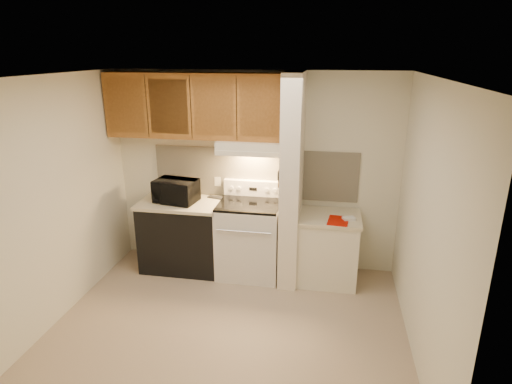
# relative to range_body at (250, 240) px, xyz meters

# --- Properties ---
(floor) EXTENTS (3.60, 3.60, 0.00)m
(floor) POSITION_rel_range_body_xyz_m (0.00, -1.16, -0.46)
(floor) COLOR tan
(floor) RESTS_ON ground
(ceiling) EXTENTS (3.60, 3.60, 0.00)m
(ceiling) POSITION_rel_range_body_xyz_m (0.00, -1.16, 2.04)
(ceiling) COLOR white
(ceiling) RESTS_ON wall_back
(wall_back) EXTENTS (3.60, 2.50, 0.02)m
(wall_back) POSITION_rel_range_body_xyz_m (0.00, 0.34, 0.79)
(wall_back) COLOR beige
(wall_back) RESTS_ON floor
(wall_left) EXTENTS (0.02, 3.00, 2.50)m
(wall_left) POSITION_rel_range_body_xyz_m (-1.80, -1.16, 0.79)
(wall_left) COLOR beige
(wall_left) RESTS_ON floor
(wall_right) EXTENTS (0.02, 3.00, 2.50)m
(wall_right) POSITION_rel_range_body_xyz_m (1.80, -1.16, 0.79)
(wall_right) COLOR beige
(wall_right) RESTS_ON floor
(backsplash) EXTENTS (2.60, 0.02, 0.63)m
(backsplash) POSITION_rel_range_body_xyz_m (0.00, 0.33, 0.78)
(backsplash) COLOR beige
(backsplash) RESTS_ON wall_back
(range_body) EXTENTS (0.76, 0.65, 0.92)m
(range_body) POSITION_rel_range_body_xyz_m (0.00, 0.00, 0.00)
(range_body) COLOR silver
(range_body) RESTS_ON floor
(oven_window) EXTENTS (0.50, 0.01, 0.30)m
(oven_window) POSITION_rel_range_body_xyz_m (0.00, -0.32, 0.04)
(oven_window) COLOR black
(oven_window) RESTS_ON range_body
(oven_handle) EXTENTS (0.65, 0.02, 0.02)m
(oven_handle) POSITION_rel_range_body_xyz_m (0.00, -0.35, 0.26)
(oven_handle) COLOR silver
(oven_handle) RESTS_ON range_body
(cooktop) EXTENTS (0.74, 0.64, 0.03)m
(cooktop) POSITION_rel_range_body_xyz_m (0.00, 0.00, 0.48)
(cooktop) COLOR black
(cooktop) RESTS_ON range_body
(range_backguard) EXTENTS (0.76, 0.08, 0.20)m
(range_backguard) POSITION_rel_range_body_xyz_m (0.00, 0.28, 0.59)
(range_backguard) COLOR silver
(range_backguard) RESTS_ON range_body
(range_display) EXTENTS (0.10, 0.01, 0.04)m
(range_display) POSITION_rel_range_body_xyz_m (0.00, 0.24, 0.59)
(range_display) COLOR black
(range_display) RESTS_ON range_backguard
(range_knob_left_outer) EXTENTS (0.05, 0.02, 0.05)m
(range_knob_left_outer) POSITION_rel_range_body_xyz_m (-0.28, 0.24, 0.59)
(range_knob_left_outer) COLOR silver
(range_knob_left_outer) RESTS_ON range_backguard
(range_knob_left_inner) EXTENTS (0.05, 0.02, 0.05)m
(range_knob_left_inner) POSITION_rel_range_body_xyz_m (-0.18, 0.24, 0.59)
(range_knob_left_inner) COLOR silver
(range_knob_left_inner) RESTS_ON range_backguard
(range_knob_right_inner) EXTENTS (0.05, 0.02, 0.05)m
(range_knob_right_inner) POSITION_rel_range_body_xyz_m (0.18, 0.24, 0.59)
(range_knob_right_inner) COLOR silver
(range_knob_right_inner) RESTS_ON range_backguard
(range_knob_right_outer) EXTENTS (0.05, 0.02, 0.05)m
(range_knob_right_outer) POSITION_rel_range_body_xyz_m (0.28, 0.24, 0.59)
(range_knob_right_outer) COLOR silver
(range_knob_right_outer) RESTS_ON range_backguard
(dishwasher_front) EXTENTS (1.00, 0.63, 0.87)m
(dishwasher_front) POSITION_rel_range_body_xyz_m (-0.88, 0.01, -0.03)
(dishwasher_front) COLOR black
(dishwasher_front) RESTS_ON floor
(left_countertop) EXTENTS (1.04, 0.67, 0.04)m
(left_countertop) POSITION_rel_range_body_xyz_m (-0.88, 0.01, 0.43)
(left_countertop) COLOR beige
(left_countertop) RESTS_ON dishwasher_front
(spoon_rest) EXTENTS (0.23, 0.13, 0.02)m
(spoon_rest) POSITION_rel_range_body_xyz_m (-0.48, 0.21, 0.46)
(spoon_rest) COLOR black
(spoon_rest) RESTS_ON left_countertop
(teal_jar) EXTENTS (0.12, 0.12, 0.11)m
(teal_jar) POSITION_rel_range_body_xyz_m (-1.23, 0.23, 0.50)
(teal_jar) COLOR #1D5E64
(teal_jar) RESTS_ON left_countertop
(outlet) EXTENTS (0.08, 0.01, 0.12)m
(outlet) POSITION_rel_range_body_xyz_m (-0.48, 0.32, 0.64)
(outlet) COLOR silver
(outlet) RESTS_ON backsplash
(microwave) EXTENTS (0.56, 0.42, 0.28)m
(microwave) POSITION_rel_range_body_xyz_m (-0.93, -0.01, 0.59)
(microwave) COLOR black
(microwave) RESTS_ON left_countertop
(partition_pillar) EXTENTS (0.22, 0.70, 2.50)m
(partition_pillar) POSITION_rel_range_body_xyz_m (0.51, -0.01, 0.79)
(partition_pillar) COLOR #F5E8CF
(partition_pillar) RESTS_ON floor
(pillar_trim) EXTENTS (0.01, 0.70, 0.04)m
(pillar_trim) POSITION_rel_range_body_xyz_m (0.39, -0.01, 0.84)
(pillar_trim) COLOR #9A5F26
(pillar_trim) RESTS_ON partition_pillar
(knife_strip) EXTENTS (0.02, 0.42, 0.04)m
(knife_strip) POSITION_rel_range_body_xyz_m (0.39, -0.06, 0.86)
(knife_strip) COLOR black
(knife_strip) RESTS_ON partition_pillar
(knife_blade_a) EXTENTS (0.01, 0.03, 0.16)m
(knife_blade_a) POSITION_rel_range_body_xyz_m (0.38, -0.22, 0.76)
(knife_blade_a) COLOR silver
(knife_blade_a) RESTS_ON knife_strip
(knife_handle_a) EXTENTS (0.02, 0.02, 0.10)m
(knife_handle_a) POSITION_rel_range_body_xyz_m (0.38, -0.21, 0.91)
(knife_handle_a) COLOR black
(knife_handle_a) RESTS_ON knife_strip
(knife_blade_b) EXTENTS (0.01, 0.04, 0.18)m
(knife_blade_b) POSITION_rel_range_body_xyz_m (0.38, -0.12, 0.75)
(knife_blade_b) COLOR silver
(knife_blade_b) RESTS_ON knife_strip
(knife_handle_b) EXTENTS (0.02, 0.02, 0.10)m
(knife_handle_b) POSITION_rel_range_body_xyz_m (0.38, -0.14, 0.91)
(knife_handle_b) COLOR black
(knife_handle_b) RESTS_ON knife_strip
(knife_blade_c) EXTENTS (0.01, 0.04, 0.20)m
(knife_blade_c) POSITION_rel_range_body_xyz_m (0.38, -0.06, 0.74)
(knife_blade_c) COLOR silver
(knife_blade_c) RESTS_ON knife_strip
(knife_handle_c) EXTENTS (0.02, 0.02, 0.10)m
(knife_handle_c) POSITION_rel_range_body_xyz_m (0.38, -0.07, 0.91)
(knife_handle_c) COLOR black
(knife_handle_c) RESTS_ON knife_strip
(knife_blade_d) EXTENTS (0.01, 0.04, 0.16)m
(knife_blade_d) POSITION_rel_range_body_xyz_m (0.38, 0.04, 0.76)
(knife_blade_d) COLOR silver
(knife_blade_d) RESTS_ON knife_strip
(knife_handle_d) EXTENTS (0.02, 0.02, 0.10)m
(knife_handle_d) POSITION_rel_range_body_xyz_m (0.38, 0.01, 0.91)
(knife_handle_d) COLOR black
(knife_handle_d) RESTS_ON knife_strip
(knife_blade_e) EXTENTS (0.01, 0.04, 0.18)m
(knife_blade_e) POSITION_rel_range_body_xyz_m (0.38, 0.12, 0.75)
(knife_blade_e) COLOR silver
(knife_blade_e) RESTS_ON knife_strip
(knife_handle_e) EXTENTS (0.02, 0.02, 0.10)m
(knife_handle_e) POSITION_rel_range_body_xyz_m (0.38, 0.11, 0.91)
(knife_handle_e) COLOR black
(knife_handle_e) RESTS_ON knife_strip
(oven_mitt) EXTENTS (0.03, 0.10, 0.23)m
(oven_mitt) POSITION_rel_range_body_xyz_m (0.38, 0.17, 0.77)
(oven_mitt) COLOR slate
(oven_mitt) RESTS_ON partition_pillar
(right_cab_base) EXTENTS (0.70, 0.60, 0.81)m
(right_cab_base) POSITION_rel_range_body_xyz_m (0.97, -0.01, -0.06)
(right_cab_base) COLOR silver
(right_cab_base) RESTS_ON floor
(right_countertop) EXTENTS (0.74, 0.64, 0.04)m
(right_countertop) POSITION_rel_range_body_xyz_m (0.97, -0.01, 0.37)
(right_countertop) COLOR beige
(right_countertop) RESTS_ON right_cab_base
(red_folder) EXTENTS (0.26, 0.33, 0.01)m
(red_folder) POSITION_rel_range_body_xyz_m (1.07, -0.16, 0.40)
(red_folder) COLOR #AA0E00
(red_folder) RESTS_ON right_countertop
(white_box) EXTENTS (0.16, 0.14, 0.04)m
(white_box) POSITION_rel_range_body_xyz_m (1.19, -0.11, 0.41)
(white_box) COLOR white
(white_box) RESTS_ON right_countertop
(range_hood) EXTENTS (0.78, 0.44, 0.15)m
(range_hood) POSITION_rel_range_body_xyz_m (0.00, 0.12, 1.17)
(range_hood) COLOR silver
(range_hood) RESTS_ON upper_cabinets
(hood_lip) EXTENTS (0.78, 0.04, 0.06)m
(hood_lip) POSITION_rel_range_body_xyz_m (0.00, -0.08, 1.12)
(hood_lip) COLOR silver
(hood_lip) RESTS_ON range_hood
(upper_cabinets) EXTENTS (2.18, 0.33, 0.77)m
(upper_cabinets) POSITION_rel_range_body_xyz_m (-0.69, 0.17, 1.62)
(upper_cabinets) COLOR #9A5F26
(upper_cabinets) RESTS_ON wall_back
(cab_door_a) EXTENTS (0.46, 0.01, 0.63)m
(cab_door_a) POSITION_rel_range_body_xyz_m (-1.51, 0.01, 1.62)
(cab_door_a) COLOR #9A5F26
(cab_door_a) RESTS_ON upper_cabinets
(cab_gap_a) EXTENTS (0.01, 0.01, 0.73)m
(cab_gap_a) POSITION_rel_range_body_xyz_m (-1.23, 0.01, 1.62)
(cab_gap_a) COLOR black
(cab_gap_a) RESTS_ON upper_cabinets
(cab_door_b) EXTENTS (0.46, 0.01, 0.63)m
(cab_door_b) POSITION_rel_range_body_xyz_m (-0.96, 0.01, 1.62)
(cab_door_b) COLOR #9A5F26
(cab_door_b) RESTS_ON upper_cabinets
(cab_gap_b) EXTENTS (0.01, 0.01, 0.73)m
(cab_gap_b) POSITION_rel_range_body_xyz_m (-0.69, 0.01, 1.62)
(cab_gap_b) COLOR black
(cab_gap_b) RESTS_ON upper_cabinets
(cab_door_c) EXTENTS (0.46, 0.01, 0.63)m
(cab_door_c) POSITION_rel_range_body_xyz_m (-0.42, 0.01, 1.62)
(cab_door_c) COLOR #9A5F26
(cab_door_c) RESTS_ON upper_cabinets
(cab_gap_c) EXTENTS (0.01, 0.01, 0.73)m
(cab_gap_c) POSITION_rel_range_body_xyz_m (-0.14, 0.01, 1.62)
(cab_gap_c) COLOR black
(cab_gap_c) RESTS_ON upper_cabinets
(cab_door_d) EXTENTS (0.46, 0.01, 0.63)m
(cab_door_d) POSITION_rel_range_body_xyz_m (0.13, 0.01, 1.62)
(cab_door_d) COLOR #9A5F26
(cab_door_d) RESTS_ON upper_cabinets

